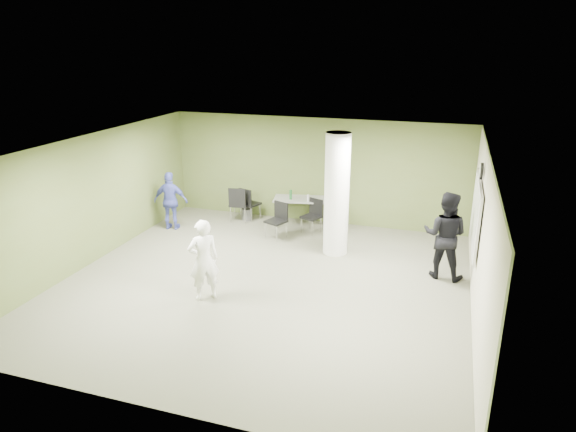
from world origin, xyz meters
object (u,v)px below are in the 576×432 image
(folding_table, at_px, (304,200))
(woman_white, at_px, (204,260))
(man_blue, at_px, (171,201))
(chair_back_left, at_px, (239,202))
(man_black, at_px, (445,235))

(folding_table, distance_m, woman_white, 4.55)
(folding_table, height_order, man_blue, man_blue)
(chair_back_left, xyz_separation_m, man_black, (5.35, -1.86, 0.35))
(woman_white, bearing_deg, man_blue, -92.09)
(folding_table, bearing_deg, man_black, -41.67)
(folding_table, distance_m, man_black, 4.20)
(folding_table, bearing_deg, woman_white, -109.26)
(man_blue, bearing_deg, chair_back_left, -153.89)
(man_blue, bearing_deg, woman_white, 119.14)
(folding_table, relative_size, man_blue, 1.10)
(folding_table, xyz_separation_m, woman_white, (-0.64, -4.51, 0.10))
(man_black, bearing_deg, woman_white, 38.78)
(chair_back_left, bearing_deg, woman_white, 97.35)
(folding_table, height_order, chair_back_left, folding_table)
(woman_white, height_order, man_black, man_black)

